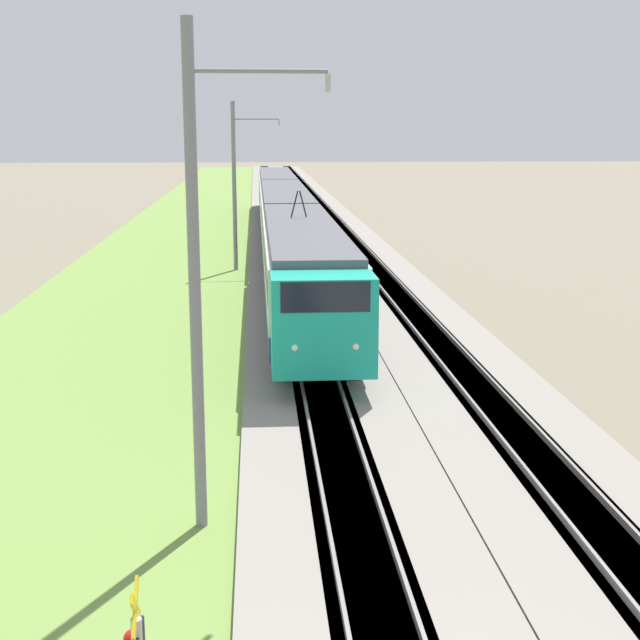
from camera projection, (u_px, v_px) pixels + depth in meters
ballast_main at (283, 243)px, 58.70m from camera, size 240.00×4.40×0.30m
ballast_adjacent at (350, 242)px, 59.02m from camera, size 240.00×4.40×0.30m
track_main at (283, 243)px, 58.70m from camera, size 240.00×1.57×0.45m
track_adjacent at (350, 242)px, 59.01m from camera, size 240.00×1.57×0.45m
grass_verge at (186, 245)px, 58.28m from camera, size 240.00×11.56×0.12m
passenger_train at (285, 215)px, 54.62m from camera, size 63.90×2.95×5.03m
catenary_mast_near at (198, 281)px, 16.00m from camera, size 0.22×2.56×9.39m
catenary_mast_mid at (235, 185)px, 46.81m from camera, size 0.22×2.56×8.92m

